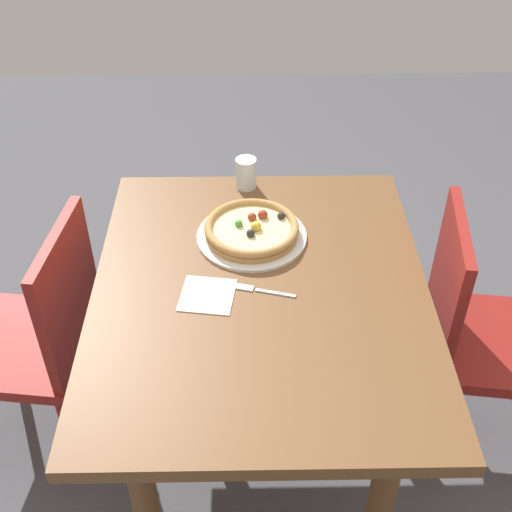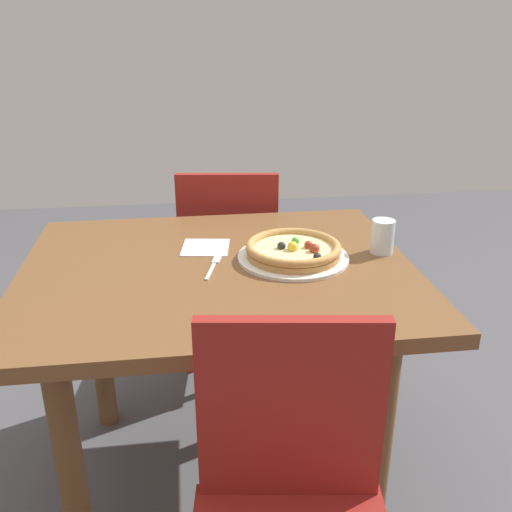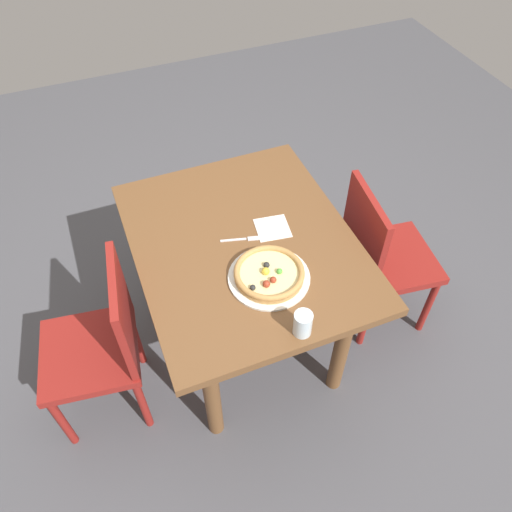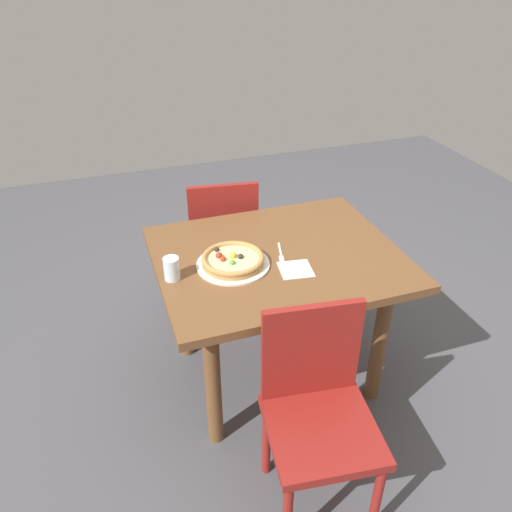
% 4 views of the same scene
% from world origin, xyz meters
% --- Properties ---
extents(ground_plane, '(6.00, 6.00, 0.00)m').
position_xyz_m(ground_plane, '(0.00, 0.00, 0.00)').
color(ground_plane, '#4C4C51').
extents(dining_table, '(1.10, 0.90, 0.74)m').
position_xyz_m(dining_table, '(0.00, 0.00, 0.62)').
color(dining_table, brown).
rests_on(dining_table, ground).
extents(chair_near, '(0.45, 0.45, 0.86)m').
position_xyz_m(chair_near, '(0.09, -0.66, 0.47)').
color(chair_near, maroon).
rests_on(chair_near, ground).
extents(chair_far, '(0.45, 0.45, 0.86)m').
position_xyz_m(chair_far, '(0.09, 0.66, 0.47)').
color(chair_far, maroon).
rests_on(chair_far, ground).
extents(plate, '(0.32, 0.32, 0.01)m').
position_xyz_m(plate, '(0.22, 0.02, 0.74)').
color(plate, silver).
rests_on(plate, dining_table).
extents(pizza, '(0.28, 0.28, 0.05)m').
position_xyz_m(pizza, '(0.22, 0.02, 0.77)').
color(pizza, '#B78447').
rests_on(pizza, plate).
extents(fork, '(0.06, 0.16, 0.00)m').
position_xyz_m(fork, '(-0.01, 0.00, 0.74)').
color(fork, silver).
rests_on(fork, dining_table).
extents(drinking_glass, '(0.07, 0.07, 0.10)m').
position_xyz_m(drinking_glass, '(0.49, 0.04, 0.79)').
color(drinking_glass, silver).
rests_on(drinking_glass, dining_table).
extents(napkin, '(0.16, 0.16, 0.00)m').
position_xyz_m(napkin, '(-0.03, 0.14, 0.74)').
color(napkin, white).
rests_on(napkin, dining_table).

